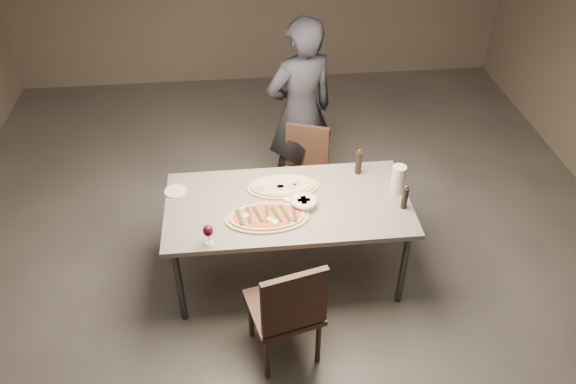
{
  "coord_description": "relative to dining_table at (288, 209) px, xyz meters",
  "views": [
    {
      "loc": [
        -0.32,
        -3.17,
        3.37
      ],
      "look_at": [
        0.0,
        0.0,
        0.85
      ],
      "focal_mm": 35.0,
      "sensor_mm": 36.0,
      "label": 1
    }
  ],
  "objects": [
    {
      "name": "room",
      "position": [
        0.0,
        0.0,
        0.71
      ],
      "size": [
        7.0,
        7.0,
        7.0
      ],
      "color": "#5C554F",
      "rests_on": "ground"
    },
    {
      "name": "dining_table",
      "position": [
        0.0,
        0.0,
        0.0
      ],
      "size": [
        1.8,
        0.9,
        0.75
      ],
      "color": "gray",
      "rests_on": "ground"
    },
    {
      "name": "zucchini_pizza",
      "position": [
        -0.17,
        -0.16,
        0.07
      ],
      "size": [
        0.6,
        0.33,
        0.05
      ],
      "rotation": [
        0.0,
        0.0,
        0.03
      ],
      "color": "tan",
      "rests_on": "dining_table"
    },
    {
      "name": "ham_pizza",
      "position": [
        -0.02,
        0.18,
        0.07
      ],
      "size": [
        0.55,
        0.3,
        0.04
      ],
      "rotation": [
        0.0,
        0.0,
        -0.25
      ],
      "color": "tan",
      "rests_on": "dining_table"
    },
    {
      "name": "bread_basket",
      "position": [
        0.11,
        -0.06,
        0.1
      ],
      "size": [
        0.19,
        0.19,
        0.07
      ],
      "rotation": [
        0.0,
        0.0,
        0.02
      ],
      "color": "beige",
      "rests_on": "dining_table"
    },
    {
      "name": "oil_dish",
      "position": [
        0.03,
        0.06,
        0.06
      ],
      "size": [
        0.13,
        0.13,
        0.02
      ],
      "rotation": [
        0.0,
        0.0,
        -0.27
      ],
      "color": "white",
      "rests_on": "dining_table"
    },
    {
      "name": "pepper_mill_left",
      "position": [
        0.58,
        0.31,
        0.16
      ],
      "size": [
        0.06,
        0.06,
        0.22
      ],
      "rotation": [
        0.0,
        0.0,
        0.17
      ],
      "color": "black",
      "rests_on": "dining_table"
    },
    {
      "name": "pepper_mill_right",
      "position": [
        0.83,
        -0.14,
        0.15
      ],
      "size": [
        0.05,
        0.05,
        0.2
      ],
      "rotation": [
        0.0,
        0.0,
        0.19
      ],
      "color": "black",
      "rests_on": "dining_table"
    },
    {
      "name": "carafe",
      "position": [
        0.83,
        0.06,
        0.17
      ],
      "size": [
        0.1,
        0.1,
        0.22
      ],
      "rotation": [
        0.0,
        0.0,
        -0.41
      ],
      "color": "silver",
      "rests_on": "dining_table"
    },
    {
      "name": "wine_glass",
      "position": [
        -0.57,
        -0.38,
        0.17
      ],
      "size": [
        0.07,
        0.07,
        0.16
      ],
      "rotation": [
        0.0,
        0.0,
        -0.23
      ],
      "color": "silver",
      "rests_on": "dining_table"
    },
    {
      "name": "side_plate",
      "position": [
        -0.83,
        0.21,
        0.06
      ],
      "size": [
        0.17,
        0.17,
        0.01
      ],
      "rotation": [
        0.0,
        0.0,
        -0.06
      ],
      "color": "white",
      "rests_on": "dining_table"
    },
    {
      "name": "chair_near",
      "position": [
        -0.08,
        -0.8,
        -0.16
      ],
      "size": [
        0.54,
        0.54,
        0.95
      ],
      "rotation": [
        0.0,
        0.0,
        0.24
      ],
      "color": "#3C2419",
      "rests_on": "ground"
    },
    {
      "name": "chair_far",
      "position": [
        0.23,
        0.8,
        -0.22
      ],
      "size": [
        0.51,
        0.51,
        0.84
      ],
      "rotation": [
        0.0,
        0.0,
        2.79
      ],
      "color": "#3C2419",
      "rests_on": "ground"
    },
    {
      "name": "diner",
      "position": [
        0.22,
        1.08,
        0.18
      ],
      "size": [
        0.74,
        0.61,
        1.74
      ],
      "primitive_type": "imported",
      "rotation": [
        0.0,
        0.0,
        3.48
      ],
      "color": "black",
      "rests_on": "ground"
    }
  ]
}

